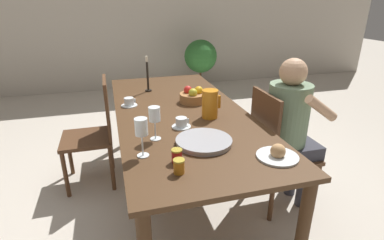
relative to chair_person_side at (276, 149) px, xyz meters
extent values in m
plane|color=beige|center=(-0.66, 0.32, -0.49)|extent=(20.00, 20.00, 0.00)
cube|color=beige|center=(-0.66, 3.79, 0.81)|extent=(10.00, 0.06, 2.60)
cube|color=#472D19|center=(-0.66, 0.32, 0.24)|extent=(0.96, 2.19, 0.03)
cylinder|color=#472D19|center=(-0.24, -0.71, -0.13)|extent=(0.07, 0.07, 0.72)
cylinder|color=#472D19|center=(-1.08, 1.36, -0.13)|extent=(0.07, 0.07, 0.72)
cylinder|color=#472D19|center=(-0.24, 1.36, -0.13)|extent=(0.07, 0.07, 0.72)
cylinder|color=#51331E|center=(0.26, 0.18, -0.29)|extent=(0.04, 0.04, 0.41)
cylinder|color=#51331E|center=(0.26, -0.18, -0.29)|extent=(0.04, 0.04, 0.41)
cylinder|color=#51331E|center=(-0.11, 0.18, -0.29)|extent=(0.04, 0.04, 0.41)
cylinder|color=#51331E|center=(-0.11, -0.18, -0.29)|extent=(0.04, 0.04, 0.41)
cube|color=#51331E|center=(0.08, 0.00, -0.06)|extent=(0.42, 0.42, 0.03)
cube|color=#51331E|center=(-0.12, 0.00, 0.20)|extent=(0.03, 0.39, 0.49)
cylinder|color=#51331E|center=(-1.59, 0.53, -0.29)|extent=(0.04, 0.04, 0.41)
cylinder|color=#51331E|center=(-1.59, 0.90, -0.29)|extent=(0.04, 0.04, 0.41)
cylinder|color=#51331E|center=(-1.22, 0.53, -0.29)|extent=(0.04, 0.04, 0.41)
cylinder|color=#51331E|center=(-1.22, 0.90, -0.29)|extent=(0.04, 0.04, 0.41)
cube|color=#51331E|center=(-1.40, 0.72, -0.06)|extent=(0.42, 0.42, 0.03)
cube|color=#51331E|center=(-1.20, 0.72, 0.20)|extent=(0.03, 0.39, 0.49)
cylinder|color=#33333D|center=(0.22, 0.07, -0.27)|extent=(0.09, 0.09, 0.44)
cylinder|color=#33333D|center=(0.22, -0.09, -0.27)|extent=(0.09, 0.09, 0.44)
cube|color=#33333D|center=(0.15, -0.01, 0.00)|extent=(0.30, 0.34, 0.11)
cylinder|color=slate|center=(0.06, -0.01, 0.27)|extent=(0.30, 0.30, 0.46)
sphere|color=tan|center=(0.06, -0.01, 0.59)|extent=(0.19, 0.19, 0.19)
cylinder|color=tan|center=(0.16, -0.22, 0.39)|extent=(0.25, 0.06, 0.20)
cylinder|color=orange|center=(-0.49, 0.13, 0.36)|extent=(0.11, 0.11, 0.20)
cube|color=orange|center=(-0.43, 0.13, 0.37)|extent=(0.02, 0.02, 0.09)
cone|color=orange|center=(-0.54, 0.13, 0.44)|extent=(0.04, 0.04, 0.04)
cylinder|color=white|center=(-1.03, -0.31, 0.26)|extent=(0.07, 0.07, 0.00)
cylinder|color=white|center=(-1.03, -0.31, 0.32)|extent=(0.01, 0.01, 0.12)
cylinder|color=white|center=(-1.03, -0.31, 0.43)|extent=(0.07, 0.07, 0.09)
cylinder|color=white|center=(-0.93, -0.12, 0.26)|extent=(0.07, 0.07, 0.00)
cylinder|color=white|center=(-0.93, -0.12, 0.32)|extent=(0.01, 0.01, 0.12)
cylinder|color=white|center=(-0.93, -0.12, 0.42)|extent=(0.07, 0.07, 0.09)
cylinder|color=red|center=(-0.93, -0.12, 0.40)|extent=(0.06, 0.06, 0.05)
cylinder|color=silver|center=(-0.73, 0.01, 0.26)|extent=(0.13, 0.13, 0.01)
cylinder|color=silver|center=(-0.73, 0.01, 0.30)|extent=(0.08, 0.08, 0.06)
cube|color=silver|center=(-0.69, 0.01, 0.30)|extent=(0.01, 0.01, 0.03)
cylinder|color=silver|center=(-1.03, 0.54, 0.26)|extent=(0.13, 0.13, 0.01)
cylinder|color=silver|center=(-1.03, 0.54, 0.30)|extent=(0.08, 0.08, 0.06)
cube|color=silver|center=(-0.99, 0.54, 0.30)|extent=(0.01, 0.01, 0.03)
cylinder|color=#9E9EA3|center=(-0.66, -0.26, 0.27)|extent=(0.33, 0.33, 0.02)
cylinder|color=#9E9EA3|center=(-0.66, -0.26, 0.28)|extent=(0.33, 0.33, 0.01)
cylinder|color=silver|center=(-0.33, -0.53, 0.26)|extent=(0.23, 0.23, 0.01)
sphere|color=tan|center=(-0.33, -0.53, 0.30)|extent=(0.08, 0.08, 0.08)
cylinder|color=#A81E1E|center=(-0.86, -0.43, 0.30)|extent=(0.05, 0.05, 0.07)
cylinder|color=gold|center=(-0.86, -0.43, 0.33)|extent=(0.06, 0.06, 0.01)
cylinder|color=#C67A1E|center=(-0.88, -0.54, 0.30)|extent=(0.05, 0.05, 0.07)
cylinder|color=gold|center=(-0.88, -0.54, 0.33)|extent=(0.06, 0.06, 0.01)
cylinder|color=#9E6B3D|center=(-0.52, 0.49, 0.30)|extent=(0.22, 0.22, 0.07)
sphere|color=gold|center=(-0.47, 0.49, 0.35)|extent=(0.07, 0.07, 0.07)
sphere|color=red|center=(-0.55, 0.53, 0.35)|extent=(0.07, 0.07, 0.07)
sphere|color=gold|center=(-0.53, 0.44, 0.35)|extent=(0.07, 0.07, 0.07)
cylinder|color=black|center=(-0.83, 0.91, 0.27)|extent=(0.06, 0.06, 0.01)
cylinder|color=black|center=(-0.83, 0.91, 0.40)|extent=(0.02, 0.02, 0.26)
cylinder|color=beige|center=(-0.83, 0.91, 0.56)|extent=(0.02, 0.02, 0.05)
cylinder|color=#4C4742|center=(0.37, 3.14, -0.40)|extent=(0.27, 0.27, 0.18)
cylinder|color=brown|center=(0.37, 3.14, -0.20)|extent=(0.04, 0.04, 0.22)
sphere|color=#2D6B2D|center=(0.37, 3.14, 0.14)|extent=(0.56, 0.56, 0.56)
camera|label=1|loc=(-1.16, -1.77, 1.05)|focal=28.00mm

